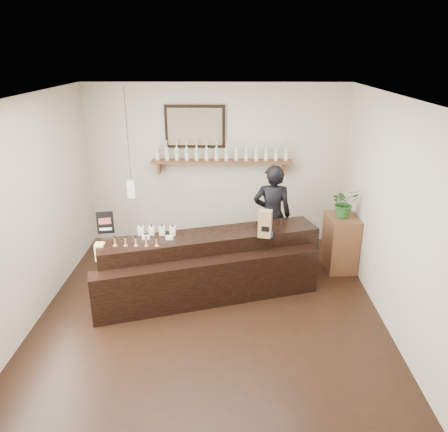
% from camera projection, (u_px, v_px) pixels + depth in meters
% --- Properties ---
extents(ground, '(5.00, 5.00, 0.00)m').
position_uv_depth(ground, '(211.00, 315.00, 5.80)').
color(ground, black).
rests_on(ground, ground).
extents(room_shell, '(5.00, 5.00, 5.00)m').
position_uv_depth(room_shell, '(209.00, 193.00, 5.19)').
color(room_shell, beige).
rests_on(room_shell, ground).
extents(back_wall_decor, '(2.66, 0.96, 1.69)m').
position_uv_depth(back_wall_decor, '(207.00, 147.00, 7.39)').
color(back_wall_decor, brown).
rests_on(back_wall_decor, ground).
extents(counter, '(3.15, 1.74, 1.02)m').
position_uv_depth(counter, '(210.00, 267.00, 6.20)').
color(counter, black).
rests_on(counter, ground).
extents(promo_sign, '(0.23, 0.07, 0.32)m').
position_uv_depth(promo_sign, '(105.00, 223.00, 6.10)').
color(promo_sign, black).
rests_on(promo_sign, counter).
extents(paper_bag, '(0.20, 0.17, 0.38)m').
position_uv_depth(paper_bag, '(265.00, 224.00, 5.98)').
color(paper_bag, '#977549').
rests_on(paper_bag, counter).
extents(tape_dispenser, '(0.15, 0.08, 0.12)m').
position_uv_depth(tape_dispenser, '(267.00, 234.00, 6.03)').
color(tape_dispenser, '#195CB2').
rests_on(tape_dispenser, counter).
extents(side_cabinet, '(0.48, 0.63, 0.88)m').
position_uv_depth(side_cabinet, '(340.00, 243.00, 6.91)').
color(side_cabinet, brown).
rests_on(side_cabinet, ground).
extents(potted_plant, '(0.49, 0.45, 0.46)m').
position_uv_depth(potted_plant, '(344.00, 203.00, 6.67)').
color(potted_plant, '#255D25').
rests_on(potted_plant, side_cabinet).
extents(shopkeeper, '(0.70, 0.48, 1.88)m').
position_uv_depth(shopkeeper, '(272.00, 209.00, 6.89)').
color(shopkeeper, black).
rests_on(shopkeeper, ground).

